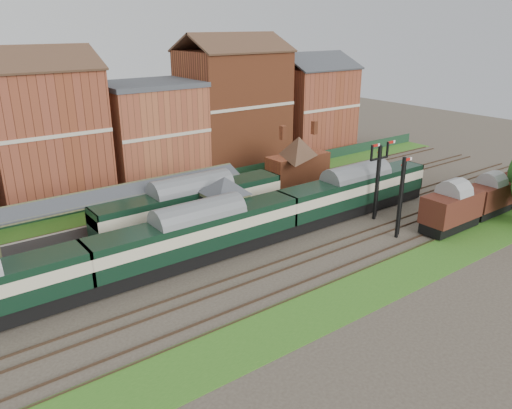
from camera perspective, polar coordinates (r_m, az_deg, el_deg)
ground at (r=48.06m, az=1.67°, el=-3.96°), size 160.00×160.00×0.00m
grass_back at (r=60.50m, az=-7.80°, el=1.05°), size 90.00×4.50×0.06m
grass_front at (r=40.38m, az=12.47°, el=-9.39°), size 90.00×5.00×0.06m
fence at (r=61.94m, az=-8.75°, el=2.16°), size 90.00×0.12×1.50m
platform at (r=52.94m, az=-9.19°, el=-1.30°), size 55.00×3.40×1.00m
signal_box at (r=47.66m, az=-3.55°, el=-0.05°), size 5.40×5.40×6.00m
brick_hut at (r=52.88m, az=3.73°, el=-0.29°), size 3.20×2.64×2.94m
station_building at (r=61.12m, az=4.84°, el=5.22°), size 8.10×8.10×5.90m
canopy at (r=49.30m, az=-15.60°, el=1.62°), size 26.00×3.89×4.08m
semaphore_bracket at (r=52.82m, az=13.74°, el=3.07°), size 3.60×0.25×8.18m
semaphore_siding at (r=48.83m, az=16.19°, el=0.86°), size 1.23×0.25×8.00m
town_backdrop at (r=66.42m, az=-12.10°, el=8.74°), size 69.00×10.00×16.00m
dmu_train at (r=42.96m, az=-6.51°, el=-3.31°), size 58.36×3.07×4.48m
platform_railcar at (r=49.59m, az=-7.34°, el=-0.01°), size 19.99×3.15×4.61m
goods_van_a at (r=52.87m, az=21.45°, el=-0.43°), size 6.72×2.91×4.08m
goods_van_b at (r=58.82m, az=25.12°, el=0.85°), size 6.09×2.64×3.70m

